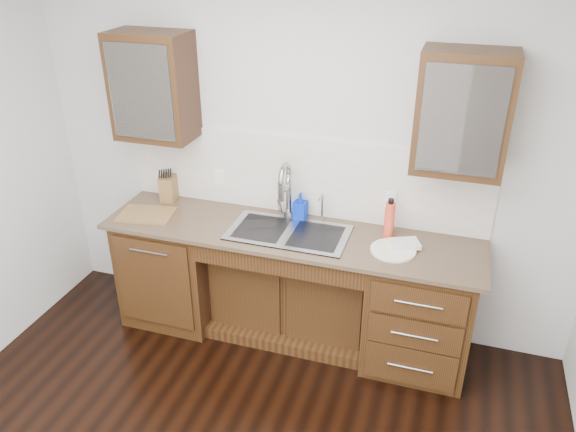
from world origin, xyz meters
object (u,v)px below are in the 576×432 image
(water_bottle, at_px, (389,220))
(cutting_board, at_px, (146,214))
(soap_bottle, at_px, (300,206))
(plate, at_px, (393,250))
(knife_block, at_px, (169,187))

(water_bottle, bearing_deg, cutting_board, -172.69)
(soap_bottle, relative_size, water_bottle, 0.80)
(soap_bottle, bearing_deg, plate, -15.02)
(water_bottle, height_order, cutting_board, water_bottle)
(soap_bottle, distance_m, water_bottle, 0.66)
(knife_block, bearing_deg, plate, -19.50)
(water_bottle, bearing_deg, knife_block, 177.06)
(soap_bottle, relative_size, plate, 0.68)
(plate, bearing_deg, water_bottle, 108.02)
(plate, xyz_separation_m, knife_block, (-1.80, 0.28, 0.09))
(soap_bottle, bearing_deg, water_bottle, -1.01)
(plate, bearing_deg, soap_bottle, 159.84)
(knife_block, height_order, cutting_board, knife_block)
(knife_block, bearing_deg, cutting_board, -105.78)
(knife_block, bearing_deg, water_bottle, -13.52)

